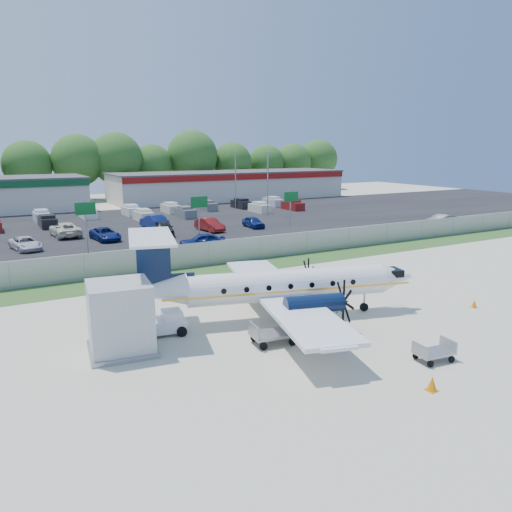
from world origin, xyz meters
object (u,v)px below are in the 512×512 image
pushback_tug (165,323)px  service_container (120,320)px  aircraft (282,285)px  baggage_cart_far (273,333)px  baggage_cart_near (434,352)px

pushback_tug → service_container: size_ratio=0.71×
aircraft → baggage_cart_far: aircraft is taller
baggage_cart_near → baggage_cart_far: 7.63m
baggage_cart_near → baggage_cart_far: baggage_cart_far is taller
aircraft → service_container: aircraft is taller
baggage_cart_near → pushback_tug: bearing=135.7°
baggage_cart_near → service_container: size_ratio=0.54×
baggage_cart_far → service_container: 7.48m
aircraft → baggage_cart_far: 4.06m
pushback_tug → baggage_cart_far: 5.80m
service_container → aircraft: bearing=1.3°
pushback_tug → baggage_cart_far: pushback_tug is taller
aircraft → baggage_cart_near: (2.99, -8.38, -1.56)m
pushback_tug → service_container: (-2.63, -1.20, 1.01)m
pushback_tug → baggage_cart_far: bearing=-42.9°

